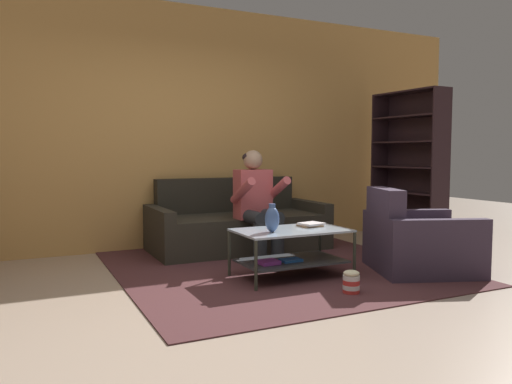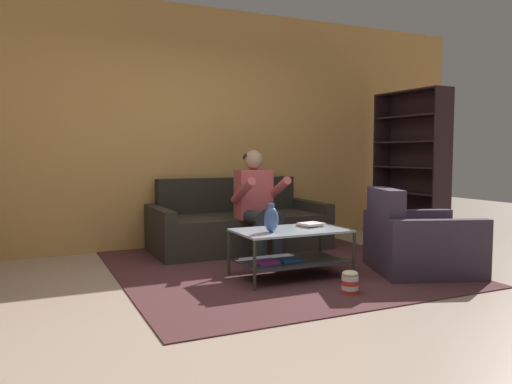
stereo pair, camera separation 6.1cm
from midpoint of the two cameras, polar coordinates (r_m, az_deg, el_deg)
The scene contains 11 objects.
ground at distance 3.98m, azimuth 1.18°, elevation -12.08°, with size 16.80×16.80×0.00m, color tan.
back_partition at distance 6.13m, azimuth -9.04°, elevation 7.37°, with size 8.40×0.12×2.90m, color tan.
couch at distance 5.89m, azimuth -1.79°, elevation -3.93°, with size 2.02×0.94×0.83m.
person_seated_center at distance 5.34m, azimuth 0.53°, elevation -0.90°, with size 0.50×0.58×1.17m.
coffee_table at distance 4.55m, azimuth 4.27°, elevation -6.18°, with size 1.01×0.60×0.44m.
area_rug at distance 5.16m, azimuth 1.51°, elevation -8.17°, with size 3.00×3.40×0.01m.
vase at distance 4.36m, azimuth 2.16°, elevation -3.08°, with size 0.13×0.13×0.25m.
book_stack at distance 4.73m, azimuth 6.61°, elevation -3.72°, with size 0.24×0.22×0.03m.
bookshelf at distance 6.70m, azimuth 17.44°, elevation 1.38°, with size 0.36×1.07×1.91m.
armchair at distance 5.01m, azimuth 18.48°, elevation -5.62°, with size 1.14×1.12×0.80m.
popcorn_tub at distance 4.15m, azimuth 11.11°, elevation -10.09°, with size 0.14×0.14×0.19m.
Camera 2 is at (-1.65, -3.44, 1.13)m, focal length 35.00 mm.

